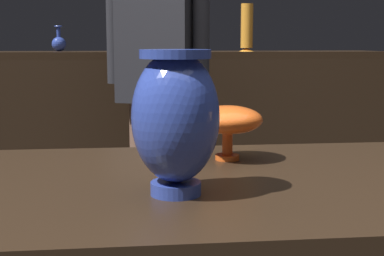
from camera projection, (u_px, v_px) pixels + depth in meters
back_display_shelf at (153, 138)px, 3.20m from camera, size 2.60×0.40×0.99m
vase_centerpiece at (175, 117)px, 0.88m from camera, size 0.14×0.14×0.23m
vase_tall_behind at (228, 121)px, 1.15m from camera, size 0.14×0.14×0.11m
shelf_vase_right at (247, 29)px, 3.09m from camera, size 0.09×0.09×0.26m
shelf_vase_left at (59, 43)px, 3.13m from camera, size 0.08×0.08×0.14m
visitor_center_back at (157, 68)px, 2.41m from camera, size 0.43×0.30×1.59m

